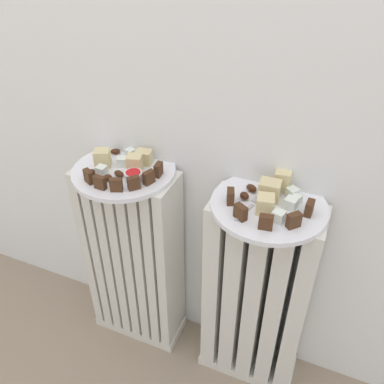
{
  "coord_description": "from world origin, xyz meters",
  "views": [
    {
      "loc": [
        0.31,
        -0.46,
        1.18
      ],
      "look_at": [
        0.0,
        0.28,
        0.61
      ],
      "focal_mm": 37.94,
      "sensor_mm": 36.0,
      "label": 1
    }
  ],
  "objects": [
    {
      "name": "medjool_date_left_2",
      "position": [
        -0.2,
        0.22,
        0.63
      ],
      "size": [
        0.03,
        0.03,
        0.02
      ],
      "primitive_type": "ellipsoid",
      "rotation": [
        0.0,
        0.0,
        0.95
      ],
      "color": "#3D1E0F",
      "rests_on": "plate_left"
    },
    {
      "name": "dark_cake_slice_left_0",
      "position": [
        -0.23,
        0.2,
        0.64
      ],
      "size": [
        0.03,
        0.03,
        0.03
      ],
      "primitive_type": "cube",
      "rotation": [
        0.0,
        0.0,
        -0.49
      ],
      "color": "#472B19",
      "rests_on": "plate_left"
    },
    {
      "name": "radiator_right",
      "position": [
        0.19,
        0.28,
        0.3
      ],
      "size": [
        0.28,
        0.13,
        0.61
      ],
      "color": "silver",
      "rests_on": "ground_plane"
    },
    {
      "name": "marble_cake_slice_left_1",
      "position": [
        -0.15,
        0.32,
        0.65
      ],
      "size": [
        0.05,
        0.04,
        0.04
      ],
      "primitive_type": "cube",
      "rotation": [
        0.0,
        0.0,
        0.15
      ],
      "color": "beige",
      "rests_on": "plate_left"
    },
    {
      "name": "dark_cake_slice_left_4",
      "position": [
        -0.1,
        0.25,
        0.64
      ],
      "size": [
        0.02,
        0.03,
        0.03
      ],
      "primitive_type": "cube",
      "rotation": [
        0.0,
        0.0,
        1.23
      ],
      "color": "#472B19",
      "rests_on": "plate_left"
    },
    {
      "name": "medjool_date_right_0",
      "position": [
        0.14,
        0.31,
        0.64
      ],
      "size": [
        0.03,
        0.03,
        0.02
      ],
      "primitive_type": "ellipsoid",
      "rotation": [
        0.0,
        0.0,
        2.73
      ],
      "color": "#3D1E0F",
      "rests_on": "plate_right"
    },
    {
      "name": "turkish_delight_left_2",
      "position": [
        -0.2,
        0.29,
        0.64
      ],
      "size": [
        0.03,
        0.03,
        0.02
      ],
      "primitive_type": "cube",
      "rotation": [
        0.0,
        0.0,
        0.42
      ],
      "color": "white",
      "rests_on": "plate_left"
    },
    {
      "name": "turkish_delight_right_3",
      "position": [
        0.23,
        0.32,
        0.64
      ],
      "size": [
        0.03,
        0.03,
        0.02
      ],
      "primitive_type": "cube",
      "rotation": [
        0.0,
        0.0,
        0.96
      ],
      "color": "white",
      "rests_on": "plate_right"
    },
    {
      "name": "medjool_date_left_0",
      "position": [
        -0.18,
        0.25,
        0.63
      ],
      "size": [
        0.03,
        0.03,
        0.02
      ],
      "primitive_type": "ellipsoid",
      "rotation": [
        0.0,
        0.0,
        2.74
      ],
      "color": "#3D1E0F",
      "rests_on": "plate_left"
    },
    {
      "name": "dark_cake_slice_left_1",
      "position": [
        -0.19,
        0.18,
        0.64
      ],
      "size": [
        0.03,
        0.02,
        0.03
      ],
      "primitive_type": "cube",
      "rotation": [
        0.0,
        0.0,
        -0.06
      ],
      "color": "#472B19",
      "rests_on": "plate_left"
    },
    {
      "name": "turkish_delight_right_0",
      "position": [
        0.24,
        0.28,
        0.64
      ],
      "size": [
        0.03,
        0.03,
        0.03
      ],
      "primitive_type": "cube",
      "rotation": [
        0.0,
        0.0,
        1.37
      ],
      "color": "white",
      "rests_on": "plate_right"
    },
    {
      "name": "plate_left",
      "position": [
        -0.19,
        0.28,
        0.62
      ],
      "size": [
        0.26,
        0.26,
        0.01
      ],
      "primitive_type": "cylinder",
      "color": "white",
      "rests_on": "radiator_left"
    },
    {
      "name": "medjool_date_left_1",
      "position": [
        -0.25,
        0.22,
        0.64
      ],
      "size": [
        0.03,
        0.03,
        0.02
      ],
      "primitive_type": "ellipsoid",
      "rotation": [
        0.0,
        0.0,
        0.68
      ],
      "color": "#3D1E0F",
      "rests_on": "plate_left"
    },
    {
      "name": "medjool_date_left_3",
      "position": [
        -0.25,
        0.34,
        0.63
      ],
      "size": [
        0.03,
        0.03,
        0.01
      ],
      "primitive_type": "ellipsoid",
      "rotation": [
        0.0,
        0.0,
        0.49
      ],
      "color": "#3D1E0F",
      "rests_on": "plate_left"
    },
    {
      "name": "marble_cake_slice_left_0",
      "position": [
        -0.24,
        0.27,
        0.65
      ],
      "size": [
        0.05,
        0.05,
        0.05
      ],
      "primitive_type": "cube",
      "rotation": [
        0.0,
        0.0,
        0.4
      ],
      "color": "beige",
      "rests_on": "plate_left"
    },
    {
      "name": "fork",
      "position": [
        0.15,
        0.25,
        0.63
      ],
      "size": [
        0.04,
        0.11,
        0.0
      ],
      "color": "#B7B7BC",
      "rests_on": "plate_right"
    },
    {
      "name": "plate_right",
      "position": [
        0.19,
        0.28,
        0.62
      ],
      "size": [
        0.26,
        0.26,
        0.01
      ],
      "primitive_type": "cylinder",
      "color": "white",
      "rests_on": "radiator_right"
    },
    {
      "name": "medjool_date_right_3",
      "position": [
        0.13,
        0.27,
        0.64
      ],
      "size": [
        0.03,
        0.03,
        0.02
      ],
      "primitive_type": "ellipsoid",
      "rotation": [
        0.0,
        0.0,
        2.49
      ],
      "color": "#3D1E0F",
      "rests_on": "plate_right"
    },
    {
      "name": "turkish_delight_right_2",
      "position": [
        0.22,
        0.23,
        0.64
      ],
      "size": [
        0.03,
        0.03,
        0.03
      ],
      "primitive_type": "cube",
      "rotation": [
        0.0,
        0.0,
        1.34
      ],
      "color": "white",
      "rests_on": "plate_right"
    },
    {
      "name": "marble_cake_slice_right_2",
      "position": [
        0.2,
        0.34,
        0.65
      ],
      "size": [
        0.04,
        0.04,
        0.05
      ],
      "primitive_type": "cube",
      "rotation": [
        0.0,
        0.0,
        0.1
      ],
      "color": "beige",
      "rests_on": "plate_right"
    },
    {
      "name": "turkish_delight_left_0",
      "position": [
        -0.2,
        0.34,
        0.64
      ],
      "size": [
        0.03,
        0.03,
        0.02
      ],
      "primitive_type": "cube",
      "rotation": [
        0.0,
        0.0,
        1.25
      ],
      "color": "white",
      "rests_on": "plate_left"
    },
    {
      "name": "marble_cake_slice_right_0",
      "position": [
        0.18,
        0.3,
        0.65
      ],
      "size": [
        0.05,
        0.04,
        0.05
      ],
      "primitive_type": "cube",
      "rotation": [
        0.0,
        0.0,
        0.06
      ],
      "color": "beige",
      "rests_on": "plate_right"
    },
    {
      "name": "marble_cake_slice_right_1",
      "position": [
        0.18,
        0.25,
        0.65
      ],
      "size": [
        0.04,
        0.05,
        0.04
      ],
      "primitive_type": "cube",
      "rotation": [
        0.0,
        0.0,
        0.22
      ],
      "color": "beige",
      "rests_on": "plate_right"
    },
    {
      "name": "turkish_delight_right_1",
      "position": [
        0.24,
        0.31,
        0.64
      ],
      "size": [
        0.02,
        0.02,
        0.02
      ],
      "primitive_type": "cube",
      "rotation": [
        0.0,
        0.0,
        1.24
      ],
      "color": "white",
      "rests_on": "plate_right"
    },
    {
      "name": "turkish_delight_left_1",
      "position": [
        -0.22,
        0.24,
        0.64
      ],
      "size": [
        0.02,
        0.02,
        0.02
      ],
      "primitive_type": "cube",
      "rotation": [
        0.0,
        0.0,
        1.53
      ],
      "color": "white",
      "rests_on": "plate_left"
    },
    {
      "name": "dark_cake_slice_right_2",
      "position": [
        0.2,
        0.19,
        0.64
      ],
      "size": [
        0.03,
        0.02,
        0.03
      ],
      "primitive_type": "cube",
      "rotation": [
        0.0,
        0.0,
        0.15
      ],
      "color": "#472B19",
      "rests_on": "plate_right"
    },
    {
      "name": "dark_cake_slice_right_4",
      "position": [
        0.28,
        0.28,
        0.64
      ],
      "size": [
        0.02,
        0.03,
        0.03
      ],
      "primitive_type": "cube",
      "rotation": [
        0.0,
        0.0,
        1.52
      ],
      "color": "#472B19",
      "rests_on": "plate_right"
    },
    {
      "name": "dark_cake_slice_right_1",
      "position": [
        0.14,
        0.2,
        0.64
      ],
      "size": [
        0.03,
        0.03,
        0.03
      ],
      "primitive_type": "cube",
      "rotation": [
        0.0,
        0.0,
        -0.54
      ],
      "color": "#472B19",
      "rests_on": "plate_right"
    },
    {
      "name": "dark_cake_slice_left_3",
      "position": [
        -0.12,
        0.21,
        0.64
      ],
      "size": [
        0.03,
        0.03,
        0.03
      ],
      "primitive_type": "cube",
      "rotation": [
        0.0,
        0.0,
        0.8
      ],
      "color": "#472B19",
      "rests_on": "plate_left"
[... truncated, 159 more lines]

